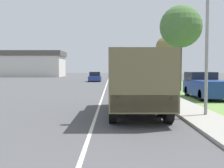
% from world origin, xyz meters
% --- Properties ---
extents(ground_plane, '(180.00, 180.00, 0.00)m').
position_xyz_m(ground_plane, '(0.00, 40.00, 0.00)').
color(ground_plane, '#4C4C4F').
extents(lane_centre_stripe, '(0.12, 120.00, 0.00)m').
position_xyz_m(lane_centre_stripe, '(0.00, 40.00, 0.00)').
color(lane_centre_stripe, silver).
rests_on(lane_centre_stripe, ground).
extents(sidewalk_right, '(1.80, 120.00, 0.12)m').
position_xyz_m(sidewalk_right, '(4.50, 40.00, 0.06)').
color(sidewalk_right, '#9E9B93').
rests_on(sidewalk_right, ground).
extents(grass_strip_right, '(7.00, 120.00, 0.02)m').
position_xyz_m(grass_strip_right, '(8.90, 40.00, 0.01)').
color(grass_strip_right, '#6B9347').
rests_on(grass_strip_right, ground).
extents(military_truck, '(2.44, 6.89, 2.82)m').
position_xyz_m(military_truck, '(1.81, 10.47, 1.58)').
color(military_truck, '#545B3D').
rests_on(military_truck, ground).
extents(car_nearest_ahead, '(1.80, 4.30, 1.60)m').
position_xyz_m(car_nearest_ahead, '(2.19, 24.00, 0.72)').
color(car_nearest_ahead, '#336B3D').
rests_on(car_nearest_ahead, ground).
extents(car_second_ahead, '(1.91, 4.26, 1.64)m').
position_xyz_m(car_second_ahead, '(2.04, 34.67, 0.73)').
color(car_second_ahead, silver).
rests_on(car_second_ahead, ground).
extents(car_third_ahead, '(1.91, 4.08, 1.57)m').
position_xyz_m(car_third_ahead, '(-2.05, 42.99, 0.70)').
color(car_third_ahead, navy).
rests_on(car_third_ahead, ground).
extents(car_fourth_ahead, '(1.86, 4.78, 1.68)m').
position_xyz_m(car_fourth_ahead, '(1.60, 52.58, 0.75)').
color(car_fourth_ahead, navy).
rests_on(car_fourth_ahead, ground).
extents(car_farthest_ahead, '(1.80, 4.08, 1.67)m').
position_xyz_m(car_farthest_ahead, '(1.97, 62.93, 0.74)').
color(car_farthest_ahead, tan).
rests_on(car_farthest_ahead, ground).
extents(pickup_truck, '(2.06, 5.10, 1.82)m').
position_xyz_m(pickup_truck, '(7.33, 17.38, 0.89)').
color(pickup_truck, navy).
rests_on(pickup_truck, grass_strip_right).
extents(lamp_post, '(1.69, 0.24, 8.31)m').
position_xyz_m(lamp_post, '(4.57, 9.67, 4.97)').
color(lamp_post, gray).
rests_on(lamp_post, sidewalk_right).
extents(tree_mid_right, '(3.89, 3.89, 7.90)m').
position_xyz_m(tree_mid_right, '(7.07, 23.82, 5.95)').
color(tree_mid_right, '#4C3D2D').
rests_on(tree_mid_right, grass_strip_right).
extents(tree_far_right, '(3.21, 3.21, 6.85)m').
position_xyz_m(tree_far_right, '(8.82, 39.56, 5.24)').
color(tree_far_right, brown).
rests_on(tree_far_right, grass_strip_right).
extents(building_distant, '(18.77, 10.01, 6.55)m').
position_xyz_m(building_distant, '(-21.22, 70.73, 3.32)').
color(building_distant, beige).
rests_on(building_distant, ground).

